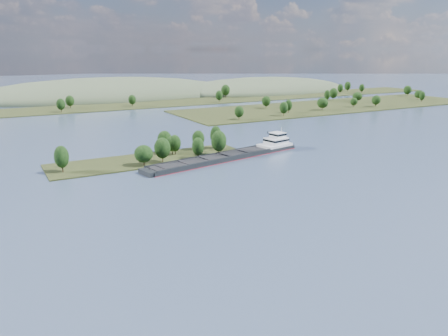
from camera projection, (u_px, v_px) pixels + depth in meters
ground at (203, 194)px, 168.66m from camera, size 1800.00×1800.00×0.00m
tree_island at (164, 151)px, 220.74m from camera, size 100.00×30.35×14.35m
right_bank at (336, 105)px, 427.88m from camera, size 320.00×90.00×14.51m
back_shoreline at (81, 108)px, 409.59m from camera, size 900.00×60.00×15.89m
hill_east at (263, 91)px, 585.20m from camera, size 260.00×140.00×36.00m
hill_west at (109, 96)px, 518.37m from camera, size 320.00×160.00×44.00m
cargo_barge at (235, 154)px, 225.41m from camera, size 93.63×29.11×12.61m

